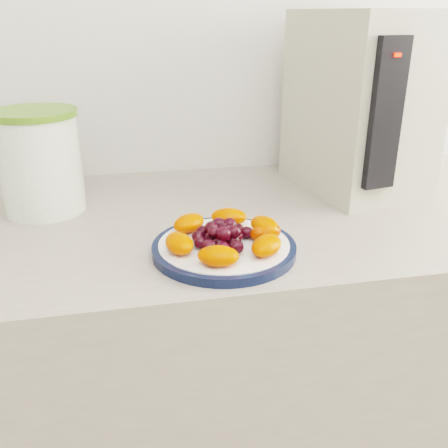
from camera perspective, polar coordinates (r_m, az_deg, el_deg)
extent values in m
cube|color=#9F9487|center=(1.21, 1.60, -18.93)|extent=(3.50, 0.60, 0.90)
cube|color=#8A6246|center=(1.23, 1.58, -19.97)|extent=(3.48, 0.58, 0.84)
cylinder|color=#0C1632|center=(0.80, 0.00, -2.80)|extent=(0.23, 0.23, 0.01)
cylinder|color=white|center=(0.80, 0.00, -2.74)|extent=(0.21, 0.21, 0.02)
cylinder|color=#4B6B24|center=(1.01, -20.28, 6.36)|extent=(0.19, 0.19, 0.18)
cylinder|color=#4E7A25|center=(0.99, -21.06, 11.75)|extent=(0.19, 0.19, 0.01)
cube|color=#AEAB98|center=(1.10, 15.15, 13.17)|extent=(0.25, 0.32, 0.36)
cube|color=black|center=(0.95, 17.94, 11.72)|extent=(0.06, 0.03, 0.27)
cube|color=#FF0C05|center=(0.93, 19.19, 17.78)|extent=(0.01, 0.01, 0.01)
ellipsoid|color=#FB3800|center=(0.82, 4.66, -0.23)|extent=(0.05, 0.07, 0.03)
ellipsoid|color=#FB3800|center=(0.86, 0.56, 0.83)|extent=(0.07, 0.06, 0.03)
ellipsoid|color=#FB3800|center=(0.83, -4.05, 0.11)|extent=(0.07, 0.07, 0.03)
ellipsoid|color=#FB3800|center=(0.76, -5.13, -2.21)|extent=(0.05, 0.07, 0.03)
ellipsoid|color=#FB3800|center=(0.72, -0.66, -3.68)|extent=(0.07, 0.06, 0.03)
ellipsoid|color=#FB3800|center=(0.76, 4.87, -2.46)|extent=(0.07, 0.07, 0.03)
ellipsoid|color=black|center=(0.79, 0.00, -1.56)|extent=(0.02, 0.02, 0.02)
ellipsoid|color=black|center=(0.80, 1.49, -1.44)|extent=(0.02, 0.02, 0.02)
ellipsoid|color=black|center=(0.81, 0.47, -0.95)|extent=(0.02, 0.02, 0.02)
ellipsoid|color=black|center=(0.81, -1.00, -1.04)|extent=(0.02, 0.02, 0.02)
ellipsoid|color=black|center=(0.79, -1.50, -1.65)|extent=(0.02, 0.02, 0.02)
ellipsoid|color=black|center=(0.77, -0.49, -2.14)|extent=(0.02, 0.02, 0.02)
ellipsoid|color=black|center=(0.78, 1.04, -2.02)|extent=(0.02, 0.02, 0.02)
ellipsoid|color=black|center=(0.81, 2.60, -0.99)|extent=(0.02, 0.02, 0.02)
ellipsoid|color=black|center=(0.82, 1.57, -0.57)|extent=(0.02, 0.02, 0.02)
ellipsoid|color=black|center=(0.83, 0.16, -0.33)|extent=(0.02, 0.02, 0.02)
ellipsoid|color=black|center=(0.82, -1.29, -0.47)|extent=(0.02, 0.02, 0.02)
ellipsoid|color=black|center=(0.81, -2.43, -0.89)|extent=(0.02, 0.02, 0.02)
ellipsoid|color=black|center=(0.79, -2.96, -1.48)|extent=(0.02, 0.02, 0.02)
ellipsoid|color=black|center=(0.77, -2.71, -2.13)|extent=(0.02, 0.02, 0.02)
ellipsoid|color=black|center=(0.76, -1.70, -2.56)|extent=(0.02, 0.02, 0.02)
ellipsoid|color=black|center=(0.75, -0.17, -2.79)|extent=(0.02, 0.02, 0.02)
ellipsoid|color=black|center=(0.76, 1.40, -2.64)|extent=(0.02, 0.02, 0.02)
ellipsoid|color=black|center=(0.78, 0.00, -0.57)|extent=(0.02, 0.02, 0.02)
ellipsoid|color=black|center=(0.80, 0.64, -0.04)|extent=(0.02, 0.02, 0.02)
ellipsoid|color=black|center=(0.80, -0.60, -0.02)|extent=(0.02, 0.02, 0.02)
ellipsoid|color=black|center=(0.79, -1.41, -0.41)|extent=(0.02, 0.02, 0.02)
ellipsoid|color=black|center=(0.77, -1.17, -0.93)|extent=(0.02, 0.02, 0.02)
ellipsoid|color=black|center=(0.77, -0.03, -1.13)|extent=(0.02, 0.02, 0.02)
ellipsoid|color=black|center=(0.77, 1.14, -0.92)|extent=(0.02, 0.02, 0.02)
ellipsoid|color=red|center=(0.80, 4.06, -1.12)|extent=(0.03, 0.03, 0.02)
ellipsoid|color=red|center=(0.81, 5.53, -0.83)|extent=(0.04, 0.03, 0.02)
ellipsoid|color=red|center=(0.79, 5.19, -1.62)|extent=(0.04, 0.04, 0.02)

